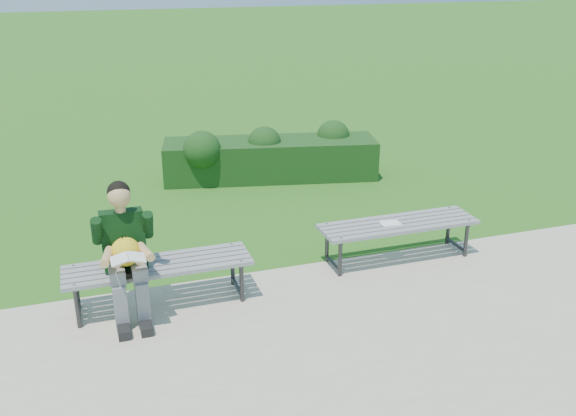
{
  "coord_description": "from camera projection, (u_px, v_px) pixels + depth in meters",
  "views": [
    {
      "loc": [
        -1.98,
        -6.08,
        3.23
      ],
      "look_at": [
        -0.03,
        -0.22,
        0.81
      ],
      "focal_mm": 40.0,
      "sensor_mm": 36.0,
      "label": 1
    }
  ],
  "objects": [
    {
      "name": "seated_boy",
      "position": [
        125.0,
        249.0,
        5.94
      ],
      "size": [
        0.56,
        0.76,
        1.31
      ],
      "color": "gray",
      "rests_on": "walkway"
    },
    {
      "name": "bench_right",
      "position": [
        398.0,
        227.0,
        7.19
      ],
      "size": [
        1.8,
        0.5,
        0.46
      ],
      "color": "gray",
      "rests_on": "walkway"
    },
    {
      "name": "walkway",
      "position": [
        346.0,
        354.0,
        5.58
      ],
      "size": [
        30.0,
        3.5,
        0.02
      ],
      "color": "#AEA392",
      "rests_on": "ground"
    },
    {
      "name": "ground",
      "position": [
        284.0,
        269.0,
        7.13
      ],
      "size": [
        80.0,
        80.0,
        0.0
      ],
      "color": "#27681B",
      "rests_on": "ground"
    },
    {
      "name": "bench_left",
      "position": [
        158.0,
        268.0,
        6.22
      ],
      "size": [
        1.8,
        0.5,
        0.46
      ],
      "color": "gray",
      "rests_on": "walkway"
    },
    {
      "name": "hedge",
      "position": [
        269.0,
        156.0,
        9.97
      ],
      "size": [
        3.37,
        1.48,
        0.85
      ],
      "color": "#114012",
      "rests_on": "ground"
    },
    {
      "name": "paper_sheet",
      "position": [
        390.0,
        223.0,
        7.14
      ],
      "size": [
        0.23,
        0.18,
        0.01
      ],
      "color": "white",
      "rests_on": "bench_right"
    }
  ]
}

